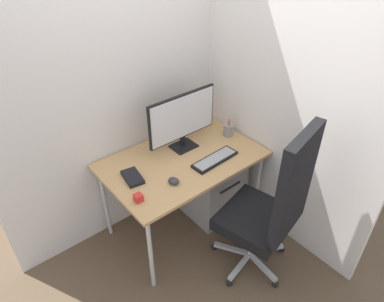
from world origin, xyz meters
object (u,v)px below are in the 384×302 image
Objects in this scene: filing_cabinet at (212,185)px; mouse at (174,181)px; monitor at (182,118)px; notebook at (133,177)px; desk_clamp_accessory at (138,198)px; keyboard at (215,159)px; pen_holder at (228,130)px; office_chair at (272,206)px.

mouse reaches higher than filing_cabinet.
monitor is (-0.21, 0.14, 0.70)m from filing_cabinet.
monitor is 7.41× the size of mouse.
notebook is (-0.54, -0.09, -0.25)m from monitor.
monitor is 0.75m from desk_clamp_accessory.
keyboard is 2.05× the size of notebook.
pen_holder is at bearing 8.68° from filing_cabinet.
mouse is at bearing 127.91° from office_chair.
pen_holder is (0.34, 0.20, 0.04)m from keyboard.
keyboard is (0.07, -0.31, -0.25)m from monitor.
office_chair is 0.95m from monitor.
filing_cabinet is 3.11× the size of notebook.
office_chair is 6.67× the size of notebook.
desk_clamp_accessory is at bearing -179.54° from keyboard.
notebook is at bearing 176.27° from filing_cabinet.
office_chair is 0.83m from filing_cabinet.
monitor is at bearing 164.39° from pen_holder.
mouse is 0.43× the size of notebook.
monitor is 0.41m from keyboard.
monitor is at bearing 26.75° from desk_clamp_accessory.
notebook reaches higher than keyboard.
office_chair reaches higher than desk_clamp_accessory.
monitor is 0.60m from notebook.
office_chair reaches higher than keyboard.
office_chair is 0.71m from mouse.
office_chair is at bearing -99.12° from filing_cabinet.
desk_clamp_accessory is (-0.84, -0.18, 0.47)m from filing_cabinet.
filing_cabinet is 0.98m from desk_clamp_accessory.
desk_clamp_accessory is (-0.63, -0.32, -0.24)m from monitor.
desk_clamp_accessory reaches higher than mouse.
monitor is at bearing 102.62° from keyboard.
filing_cabinet is 0.98× the size of monitor.
keyboard is at bearing -129.84° from filing_cabinet.
desk_clamp_accessory is at bearing -168.27° from filing_cabinet.
mouse is 0.44× the size of pen_holder.
filing_cabinet is 0.53m from pen_holder.
office_chair is 2.15× the size of filing_cabinet.
desk_clamp_accessory is (-0.73, 0.56, 0.11)m from office_chair.
monitor is 0.47m from pen_holder.
keyboard is at bearing 0.46° from desk_clamp_accessory.
filing_cabinet is 1.51× the size of keyboard.
mouse is 0.29m from desk_clamp_accessory.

